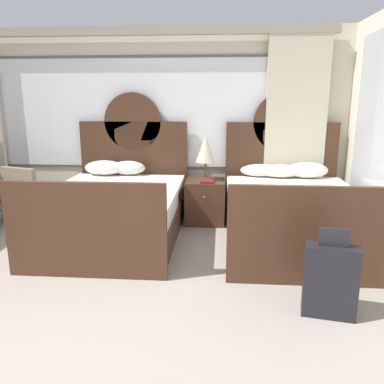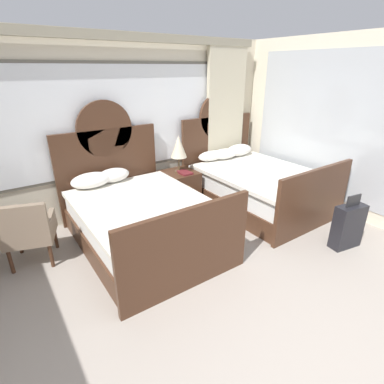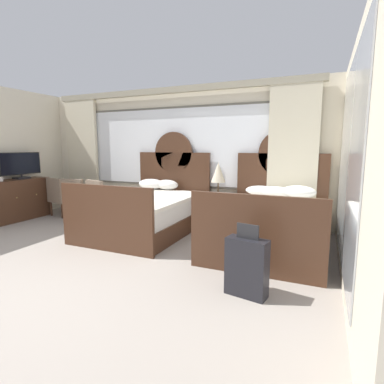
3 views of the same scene
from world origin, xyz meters
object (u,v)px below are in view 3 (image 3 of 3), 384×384
object	(u,v)px
bed_near_mirror	(271,222)
book_on_nightstand	(218,196)
tv_flatscreen	(21,165)
armchair_by_window_centre	(76,196)
armchair_by_window_left	(102,198)
suitcase_on_floor	(247,267)
table_lamp_on_nightstand	(218,173)
nightstand_between_beds	(218,212)
armchair_by_window_right	(62,195)
cup_on_dresser	(1,179)
bed_near_window	(148,210)
dresser_minibar	(9,201)

from	to	relation	value
bed_near_mirror	book_on_nightstand	distance (m)	1.22
tv_flatscreen	armchair_by_window_centre	xyz separation A→B (m)	(0.95, 0.51, -0.67)
tv_flatscreen	armchair_by_window_left	bearing A→B (deg)	17.56
armchair_by_window_centre	suitcase_on_floor	distance (m)	4.59
table_lamp_on_nightstand	armchair_by_window_left	size ratio (longest dim) A/B	0.73
nightstand_between_beds	armchair_by_window_left	xyz separation A→B (m)	(-2.36, -0.39, 0.16)
table_lamp_on_nightstand	book_on_nightstand	bearing A→B (deg)	-74.29
bed_near_mirror	armchair_by_window_right	bearing A→B (deg)	176.18
nightstand_between_beds	tv_flatscreen	distance (m)	4.18
armchair_by_window_right	suitcase_on_floor	bearing A→B (deg)	-23.36
book_on_nightstand	armchair_by_window_centre	xyz separation A→B (m)	(-3.07, -0.28, -0.16)
cup_on_dresser	armchair_by_window_centre	xyz separation A→B (m)	(0.89, 1.00, -0.43)
bed_near_window	armchair_by_window_left	xyz separation A→B (m)	(-1.28, 0.31, 0.08)
tv_flatscreen	suitcase_on_floor	world-z (taller)	tv_flatscreen
armchair_by_window_left	bed_near_window	bearing A→B (deg)	-13.73
armchair_by_window_left	armchair_by_window_centre	distance (m)	0.68
armchair_by_window_right	tv_flatscreen	bearing A→B (deg)	-136.71
nightstand_between_beds	dresser_minibar	distance (m)	4.20
bed_near_mirror	armchair_by_window_right	distance (m)	4.54
book_on_nightstand	tv_flatscreen	size ratio (longest dim) A/B	0.28
tv_flatscreen	bed_near_mirror	bearing A→B (deg)	2.40
suitcase_on_floor	nightstand_between_beds	bearing A→B (deg)	115.17
armchair_by_window_right	book_on_nightstand	bearing A→B (deg)	4.58
dresser_minibar	book_on_nightstand	bearing A→B (deg)	15.08
bed_near_window	nightstand_between_beds	xyz separation A→B (m)	(1.08, 0.70, -0.07)
table_lamp_on_nightstand	dresser_minibar	bearing A→B (deg)	-163.22
table_lamp_on_nightstand	cup_on_dresser	world-z (taller)	table_lamp_on_nightstand
dresser_minibar	armchair_by_window_centre	xyz separation A→B (m)	(0.98, 0.81, 0.04)
nightstand_between_beds	armchair_by_window_left	size ratio (longest dim) A/B	0.72
bed_near_mirror	cup_on_dresser	distance (m)	5.08
book_on_nightstand	tv_flatscreen	xyz separation A→B (m)	(-4.03, -0.79, 0.50)
bed_near_window	dresser_minibar	size ratio (longest dim) A/B	1.36
armchair_by_window_left	armchair_by_window_right	distance (m)	1.09
book_on_nightstand	cup_on_dresser	bearing A→B (deg)	-162.15
nightstand_between_beds	book_on_nightstand	size ratio (longest dim) A/B	2.33
dresser_minibar	tv_flatscreen	world-z (taller)	tv_flatscreen
table_lamp_on_nightstand	suitcase_on_floor	world-z (taller)	table_lamp_on_nightstand
tv_flatscreen	suitcase_on_floor	xyz separation A→B (m)	(5.10, -1.45, -0.82)
tv_flatscreen	cup_on_dresser	distance (m)	0.54
armchair_by_window_centre	dresser_minibar	bearing A→B (deg)	-140.27
nightstand_between_beds	table_lamp_on_nightstand	bearing A→B (deg)	93.21
cup_on_dresser	armchair_by_window_left	size ratio (longest dim) A/B	0.13
dresser_minibar	armchair_by_window_left	world-z (taller)	same
book_on_nightstand	armchair_by_window_centre	bearing A→B (deg)	-174.81
cup_on_dresser	suitcase_on_floor	bearing A→B (deg)	-10.88
nightstand_between_beds	cup_on_dresser	xyz separation A→B (m)	(-3.94, -1.39, 0.58)
cup_on_dresser	armchair_by_window_left	world-z (taller)	cup_on_dresser
table_lamp_on_nightstand	armchair_by_window_centre	world-z (taller)	table_lamp_on_nightstand
armchair_by_window_right	bed_near_mirror	bearing A→B (deg)	-3.82
bed_near_window	suitcase_on_floor	world-z (taller)	bed_near_window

